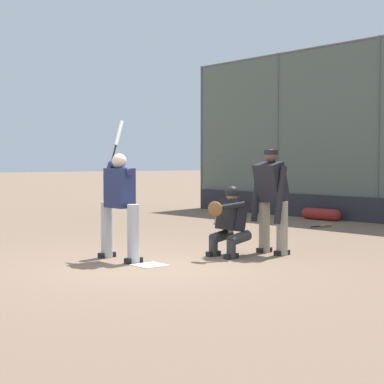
# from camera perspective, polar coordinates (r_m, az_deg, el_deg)

# --- Properties ---
(ground_plane) EXTENTS (160.00, 160.00, 0.00)m
(ground_plane) POSITION_cam_1_polar(r_m,az_deg,el_deg) (9.54, -3.78, -6.54)
(ground_plane) COLOR #7A604C
(home_plate_marker) EXTENTS (0.43, 0.43, 0.01)m
(home_plate_marker) POSITION_cam_1_polar(r_m,az_deg,el_deg) (9.54, -3.78, -6.51)
(home_plate_marker) COLOR white
(home_plate_marker) RESTS_ON ground_plane
(batter_at_plate) EXTENTS (1.05, 0.60, 2.21)m
(batter_at_plate) POSITION_cam_1_polar(r_m,az_deg,el_deg) (10.01, -6.46, -0.91)
(batter_at_plate) COLOR #B7B7BC
(batter_at_plate) RESTS_ON ground_plane
(catcher_behind_plate) EXTENTS (0.61, 0.72, 1.14)m
(catcher_behind_plate) POSITION_cam_1_polar(r_m,az_deg,el_deg) (10.37, 3.29, -2.51)
(catcher_behind_plate) COLOR #333333
(catcher_behind_plate) RESTS_ON ground_plane
(umpire_home) EXTENTS (0.71, 0.43, 1.74)m
(umpire_home) POSITION_cam_1_polar(r_m,az_deg,el_deg) (10.68, 7.07, -0.52)
(umpire_home) COLOR gray
(umpire_home) RESTS_ON ground_plane
(spare_bat_third_base_side) EXTENTS (0.83, 0.38, 0.07)m
(spare_bat_third_base_side) POSITION_cam_1_polar(r_m,az_deg,el_deg) (16.67, 3.89, -2.46)
(spare_bat_third_base_side) COLOR black
(spare_bat_third_base_side) RESTS_ON ground_plane
(spare_bat_first_base_side) EXTENTS (0.11, 0.80, 0.07)m
(spare_bat_first_base_side) POSITION_cam_1_polar(r_m,az_deg,el_deg) (15.38, 11.63, -2.94)
(spare_bat_first_base_side) COLOR black
(spare_bat_first_base_side) RESTS_ON ground_plane
(equipment_bag_dugout_side) EXTENTS (1.24, 0.31, 0.31)m
(equipment_bag_dugout_side) POSITION_cam_1_polar(r_m,az_deg,el_deg) (17.20, 11.39, -1.95)
(equipment_bag_dugout_side) COLOR maroon
(equipment_bag_dugout_side) RESTS_ON ground_plane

